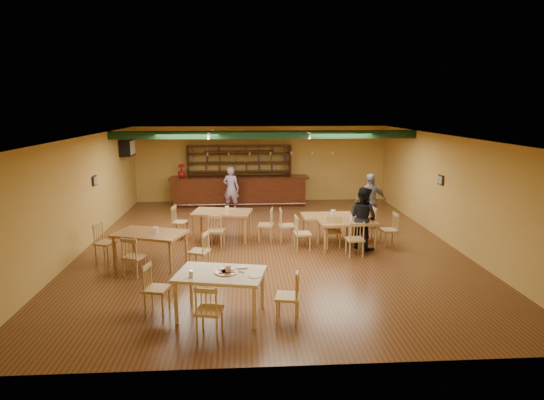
{
  "coord_description": "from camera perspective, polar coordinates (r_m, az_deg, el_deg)",
  "views": [
    {
      "loc": [
        -0.69,
        -12.07,
        3.81
      ],
      "look_at": [
        0.1,
        0.6,
        1.15
      ],
      "focal_mm": 29.9,
      "sensor_mm": 36.0,
      "label": 1
    }
  ],
  "objects": [
    {
      "name": "floor",
      "position": [
        12.68,
        -0.26,
        -5.66
      ],
      "size": [
        12.0,
        12.0,
        0.0
      ],
      "primitive_type": "plane",
      "color": "#542B18",
      "rests_on": "ground"
    },
    {
      "name": "ceiling_beam",
      "position": [
        14.92,
        -0.9,
        8.22
      ],
      "size": [
        10.0,
        0.3,
        0.25
      ],
      "primitive_type": "cube",
      "color": "black",
      "rests_on": "ceiling"
    },
    {
      "name": "track_rail_left",
      "position": [
        15.53,
        -7.72,
        8.52
      ],
      "size": [
        0.05,
        2.5,
        0.05
      ],
      "primitive_type": "cube",
      "color": "white",
      "rests_on": "ceiling"
    },
    {
      "name": "track_rail_right",
      "position": [
        15.63,
        4.19,
        8.62
      ],
      "size": [
        0.05,
        2.5,
        0.05
      ],
      "primitive_type": "cube",
      "color": "white",
      "rests_on": "ceiling"
    },
    {
      "name": "ac_unit",
      "position": [
        16.84,
        -17.77,
        6.31
      ],
      "size": [
        0.34,
        0.7,
        0.48
      ],
      "primitive_type": "cube",
      "color": "white",
      "rests_on": "wall_left"
    },
    {
      "name": "picture_left",
      "position": [
        13.91,
        -21.43,
        2.29
      ],
      "size": [
        0.04,
        0.34,
        0.28
      ],
      "primitive_type": "cube",
      "color": "black",
      "rests_on": "wall_left"
    },
    {
      "name": "picture_right",
      "position": [
        13.95,
        20.46,
        2.38
      ],
      "size": [
        0.04,
        0.34,
        0.28
      ],
      "primitive_type": "cube",
      "color": "black",
      "rests_on": "wall_right"
    },
    {
      "name": "bar_counter",
      "position": [
        17.52,
        -4.09,
        1.14
      ],
      "size": [
        5.3,
        0.85,
        1.13
      ],
      "primitive_type": "cube",
      "color": "#32130A",
      "rests_on": "ground"
    },
    {
      "name": "back_bar_hutch",
      "position": [
        18.05,
        -4.1,
        3.3
      ],
      "size": [
        4.1,
        0.4,
        2.28
      ],
      "primitive_type": "cube",
      "color": "#32130A",
      "rests_on": "ground"
    },
    {
      "name": "poinsettia",
      "position": [
        17.55,
        -11.34,
        3.65
      ],
      "size": [
        0.36,
        0.36,
        0.5
      ],
      "primitive_type": "imported",
      "rotation": [
        0.0,
        0.0,
        0.35
      ],
      "color": "#A00E15",
      "rests_on": "bar_counter"
    },
    {
      "name": "dining_table_a",
      "position": [
        13.21,
        -6.28,
        -3.15
      ],
      "size": [
        1.79,
        1.26,
        0.82
      ],
      "primitive_type": "cube",
      "rotation": [
        0.0,
        0.0,
        -0.18
      ],
      "color": "#9E6738",
      "rests_on": "ground"
    },
    {
      "name": "dining_table_b",
      "position": [
        13.12,
        7.01,
        -3.46
      ],
      "size": [
        1.48,
        0.9,
        0.74
      ],
      "primitive_type": "cube",
      "rotation": [
        0.0,
        0.0,
        0.01
      ],
      "color": "#9E6738",
      "rests_on": "ground"
    },
    {
      "name": "dining_table_c",
      "position": [
        11.4,
        -15.01,
        -5.94
      ],
      "size": [
        1.87,
        1.46,
        0.82
      ],
      "primitive_type": "cube",
      "rotation": [
        0.0,
        0.0,
        -0.33
      ],
      "color": "#9E6738",
      "rests_on": "ground"
    },
    {
      "name": "dining_table_d",
      "position": [
        12.48,
        9.35,
        -4.26
      ],
      "size": [
        1.6,
        1.03,
        0.77
      ],
      "primitive_type": "cube",
      "rotation": [
        0.0,
        0.0,
        0.07
      ],
      "color": "#9E6738",
      "rests_on": "ground"
    },
    {
      "name": "near_table",
      "position": [
        8.52,
        -6.48,
        -11.71
      ],
      "size": [
        1.74,
        1.3,
        0.84
      ],
      "primitive_type": "cube",
      "rotation": [
        0.0,
        0.0,
        -0.2
      ],
      "color": "#D4B58E",
      "rests_on": "ground"
    },
    {
      "name": "pizza_tray",
      "position": [
        8.35,
        -5.77,
        -9.02
      ],
      "size": [
        0.51,
        0.51,
        0.01
      ],
      "primitive_type": "cylinder",
      "rotation": [
        0.0,
        0.0,
        -0.32
      ],
      "color": "silver",
      "rests_on": "near_table"
    },
    {
      "name": "parmesan_shaker",
      "position": [
        8.23,
        -10.16,
        -9.13
      ],
      "size": [
        0.09,
        0.09,
        0.11
      ],
      "primitive_type": "cylinder",
      "rotation": [
        0.0,
        0.0,
        -0.2
      ],
      "color": "#EAE5C6",
      "rests_on": "near_table"
    },
    {
      "name": "napkin_stack",
      "position": [
        8.55,
        -3.82,
        -8.43
      ],
      "size": [
        0.21,
        0.17,
        0.03
      ],
      "primitive_type": "cube",
      "rotation": [
        0.0,
        0.0,
        0.08
      ],
      "color": "white",
      "rests_on": "near_table"
    },
    {
      "name": "pizza_server",
      "position": [
        8.4,
        -4.6,
        -8.82
      ],
      "size": [
        0.31,
        0.26,
        0.0
      ],
      "primitive_type": "cube",
      "rotation": [
        0.0,
        0.0,
        -0.6
      ],
      "color": "silver",
      "rests_on": "pizza_tray"
    },
    {
      "name": "side_plate",
      "position": [
        8.14,
        -2.24,
        -9.56
      ],
      "size": [
        0.26,
        0.26,
        0.01
      ],
      "primitive_type": "cylinder",
      "rotation": [
        0.0,
        0.0,
        -0.2
      ],
      "color": "white",
      "rests_on": "near_table"
    },
    {
      "name": "patron_bar",
      "position": [
        16.67,
        -5.17,
        1.44
      ],
      "size": [
        0.67,
        0.53,
        1.63
      ],
      "primitive_type": "imported",
      "rotation": [
        0.0,
        0.0,
        2.89
      ],
      "color": "#824AA0",
      "rests_on": "ground"
    },
    {
      "name": "patron_right_a",
      "position": [
        12.42,
        11.37,
        -2.2
      ],
      "size": [
        1.01,
        1.04,
        1.69
      ],
      "primitive_type": "imported",
      "rotation": [
        0.0,
        0.0,
        2.23
      ],
      "color": "black",
      "rests_on": "ground"
    },
    {
      "name": "patron_right_b",
      "position": [
        14.54,
        12.29,
        -0.12
      ],
      "size": [
        1.04,
        0.49,
        1.73
      ],
      "primitive_type": "imported",
      "rotation": [
        0.0,
        0.0,
        3.21
      ],
      "color": "gray",
      "rests_on": "ground"
    }
  ]
}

